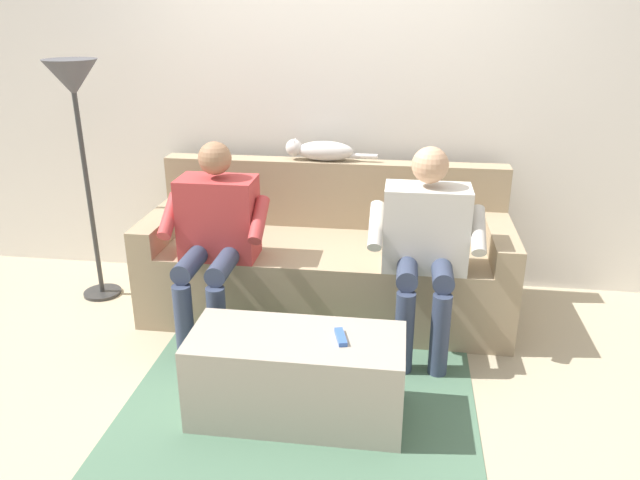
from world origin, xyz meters
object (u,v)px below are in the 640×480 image
person_right_seated (215,231)px  remote_blue (341,337)px  floor_lamp (75,97)px  coffee_table (297,376)px  person_left_seated (426,238)px  cat_on_backrest (321,150)px  couch (327,264)px

person_right_seated → remote_blue: (-0.77, 0.69, -0.21)m
remote_blue → floor_lamp: bearing=42.6°
coffee_table → person_left_seated: bearing=-128.7°
person_right_seated → person_left_seated: bearing=-179.2°
person_right_seated → floor_lamp: 1.20m
person_left_seated → cat_on_backrest: size_ratio=1.94×
couch → cat_on_backrest: size_ratio=3.75×
person_left_seated → floor_lamp: 2.20m
couch → coffee_table: bearing=90.0°
remote_blue → person_left_seated: bearing=-43.1°
cat_on_backrest → floor_lamp: floor_lamp is taller
person_right_seated → cat_on_backrest: bearing=-125.4°
floor_lamp → couch: bearing=-179.1°
person_right_seated → remote_blue: 1.06m
coffee_table → person_left_seated: person_left_seated is taller
person_left_seated → remote_blue: (0.37, 0.71, -0.22)m
couch → cat_on_backrest: cat_on_backrest is taller
couch → coffee_table: 1.11m
coffee_table → cat_on_backrest: 1.57m
remote_blue → coffee_table: bearing=76.8°
couch → person_right_seated: 0.78m
coffee_table → person_left_seated: 1.01m
coffee_table → remote_blue: 0.30m
coffee_table → person_left_seated: (-0.57, -0.71, 0.44)m
coffee_table → floor_lamp: floor_lamp is taller
person_left_seated → coffee_table: bearing=51.3°
person_right_seated → remote_blue: size_ratio=8.00×
couch → person_left_seated: person_left_seated is taller
coffee_table → person_right_seated: person_right_seated is taller
person_right_seated → coffee_table: bearing=129.4°
couch → cat_on_backrest: 0.71m
person_right_seated → remote_blue: bearing=138.2°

